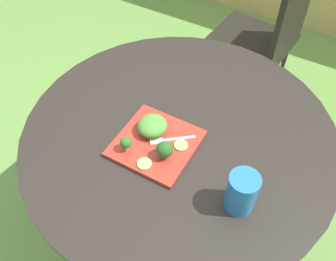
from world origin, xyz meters
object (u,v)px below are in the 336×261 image
Objects in this scene: patio_chair at (267,34)px; fork at (168,140)px; salad_plate at (156,143)px; drinking_glass at (241,194)px.

patio_chair is 6.85× the size of fork.
drinking_glass is (0.33, -0.07, 0.05)m from salad_plate.
patio_chair reaches higher than drinking_glass.
drinking_glass is (0.29, -1.19, 0.29)m from patio_chair.
fork is (0.03, 0.03, 0.01)m from salad_plate.
drinking_glass is at bearing -12.45° from salad_plate.
drinking_glass is 0.32m from fork.
patio_chair is at bearing 88.03° from salad_plate.
drinking_glass is at bearing -76.26° from patio_chair.
salad_plate is 1.96× the size of fork.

